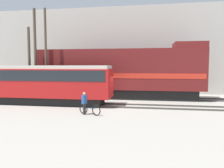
# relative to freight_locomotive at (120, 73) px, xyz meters

# --- Properties ---
(ground_plane) EXTENTS (120.00, 120.00, 0.00)m
(ground_plane) POSITION_rel_freight_locomotive_xyz_m (0.26, -3.61, -2.67)
(ground_plane) COLOR gray
(track_near) EXTENTS (60.00, 1.50, 0.14)m
(track_near) POSITION_rel_freight_locomotive_xyz_m (0.26, -4.74, -2.60)
(track_near) COLOR #47423D
(track_near) RESTS_ON ground
(track_far) EXTENTS (60.00, 1.50, 0.14)m
(track_far) POSITION_rel_freight_locomotive_xyz_m (0.26, -0.00, -2.60)
(track_far) COLOR #47423D
(track_far) RESTS_ON ground
(building_backdrop) EXTENTS (39.39, 6.00, 10.80)m
(building_backdrop) POSITION_rel_freight_locomotive_xyz_m (0.26, 7.69, 2.73)
(building_backdrop) COLOR #B7B2A8
(building_backdrop) RESTS_ON ground
(freight_locomotive) EXTENTS (17.13, 3.04, 5.70)m
(freight_locomotive) POSITION_rel_freight_locomotive_xyz_m (0.00, 0.00, 0.00)
(freight_locomotive) COLOR black
(freight_locomotive) RESTS_ON ground
(streetcar) EXTENTS (12.46, 2.54, 3.44)m
(streetcar) POSITION_rel_freight_locomotive_xyz_m (-6.36, -4.74, -0.70)
(streetcar) COLOR black
(streetcar) RESTS_ON ground
(bicycle) EXTENTS (1.69, 0.75, 0.75)m
(bicycle) POSITION_rel_freight_locomotive_xyz_m (-1.04, -8.21, -2.32)
(bicycle) COLOR black
(bicycle) RESTS_ON ground
(person) EXTENTS (0.33, 0.41, 1.57)m
(person) POSITION_rel_freight_locomotive_xyz_m (-1.43, -8.21, -1.72)
(person) COLOR #333333
(person) RESTS_ON ground
(utility_pole_left) EXTENTS (0.26, 0.26, 7.26)m
(utility_pole_left) POSITION_rel_freight_locomotive_xyz_m (-8.86, -2.37, 0.96)
(utility_pole_left) COLOR #4C3D2D
(utility_pole_left) RESTS_ON ground
(utility_pole_center) EXTENTS (0.27, 0.27, 9.03)m
(utility_pole_center) POSITION_rel_freight_locomotive_xyz_m (-8.20, -2.37, 1.84)
(utility_pole_center) COLOR #4C3D2D
(utility_pole_center) RESTS_ON ground
(utility_pole_right) EXTENTS (0.23, 0.23, 9.02)m
(utility_pole_right) POSITION_rel_freight_locomotive_xyz_m (-7.07, -2.37, 1.84)
(utility_pole_right) COLOR #4C3D2D
(utility_pole_right) RESTS_ON ground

